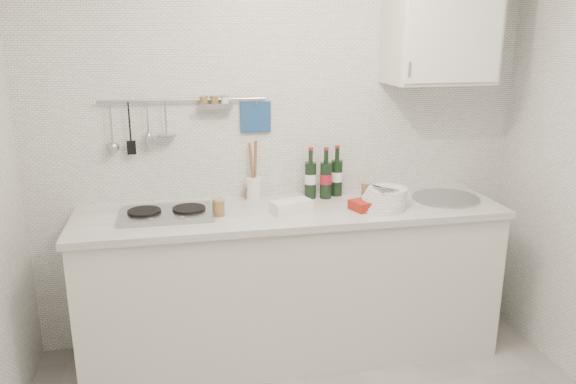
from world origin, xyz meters
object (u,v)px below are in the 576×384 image
Objects in this scene: plate_stack_hob at (148,212)px; wine_bottles at (324,172)px; plate_stack_sink at (384,199)px; utensil_crock at (254,186)px; wall_cabinet at (441,22)px.

plate_stack_hob is 1.06m from wine_bottles.
utensil_crock is (-0.71, 0.32, 0.03)m from plate_stack_sink.
wine_bottles is (-0.28, 0.28, 0.10)m from plate_stack_sink.
plate_stack_sink is at bearing -44.36° from wine_bottles.
plate_stack_hob is 0.86× the size of plate_stack_sink.
wall_cabinet is 2.75× the size of plate_stack_hob.
wall_cabinet reaches higher than plate_stack_sink.
plate_stack_hob is at bearing -172.76° from wine_bottles.
plate_stack_hob is 0.64m from utensil_crock.
plate_stack_sink is at bearing -23.99° from utensil_crock.
wine_bottles is (-0.66, 0.07, -0.87)m from wall_cabinet.
plate_stack_sink is (1.32, -0.14, 0.04)m from plate_stack_hob.
wine_bottles reaches higher than plate_stack_sink.
utensil_crock is (-1.09, 0.11, -0.94)m from wall_cabinet.
plate_stack_hob is (-1.70, -0.06, -1.02)m from wall_cabinet.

